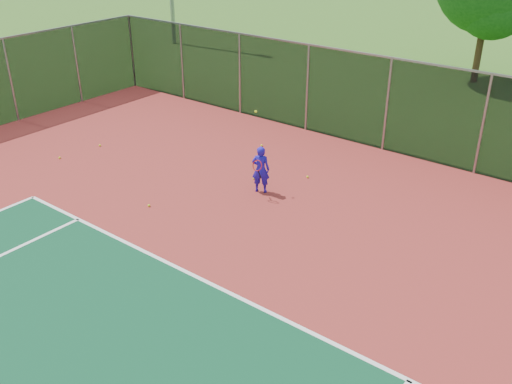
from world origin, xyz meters
TOP-DOWN VIEW (x-y plane):
  - court_apron at (0.00, 2.00)m, footprint 30.00×20.00m
  - fence_back at (0.00, 12.00)m, footprint 30.00×0.06m
  - tennis_player at (-4.29, 7.11)m, footprint 0.59×0.67m
  - practice_ball_0 at (-10.52, 6.49)m, footprint 0.07×0.07m
  - practice_ball_1 at (-6.09, 4.58)m, footprint 0.07×0.07m
  - practice_ball_2 at (-10.70, 5.05)m, footprint 0.07×0.07m
  - practice_ball_3 at (-6.27, 9.76)m, footprint 0.07×0.07m
  - practice_ball_4 at (-3.74, 8.65)m, footprint 0.07×0.07m
  - practice_ball_5 at (-4.91, 7.61)m, footprint 0.07×0.07m

SIDE VIEW (x-z plane):
  - court_apron at x=0.00m, z-range 0.00..0.02m
  - practice_ball_0 at x=-10.52m, z-range 0.02..0.09m
  - practice_ball_1 at x=-6.09m, z-range 0.02..0.09m
  - practice_ball_2 at x=-10.70m, z-range 0.02..0.09m
  - practice_ball_3 at x=-6.27m, z-range 0.02..0.09m
  - practice_ball_4 at x=-3.74m, z-range 0.02..0.09m
  - practice_ball_5 at x=-4.91m, z-range 0.02..0.09m
  - tennis_player at x=-4.29m, z-range -0.45..1.85m
  - fence_back at x=0.00m, z-range 0.05..3.08m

